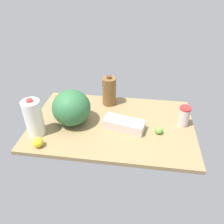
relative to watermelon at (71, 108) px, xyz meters
The scene contains 8 objects.
countertop 32.51cm from the watermelon, behind, with size 120.00×76.00×3.00cm, color olive.
watermelon is the anchor object (origin of this frame).
tumbler_cup 81.06cm from the watermelon, behind, with size 8.12×8.12×15.41cm.
chocolate_milk_jug 37.49cm from the watermelon, 127.77° to the right, with size 11.27×11.27×25.29cm.
egg_carton 39.50cm from the watermelon, behind, with size 28.87×11.23×7.05cm, color beige.
milk_jug 26.50cm from the watermelon, 35.32° to the left, with size 12.05×12.05×27.69cm.
lime_beside_bowl 63.90cm from the watermelon, behind, with size 5.46×5.46×5.46cm, color #69B33C.
lemon_near_front 33.39cm from the watermelon, 61.93° to the left, with size 6.76×6.76×6.76cm, color yellow.
Camera 1 is at (-17.62, 127.95, 102.68)cm, focal length 35.00 mm.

